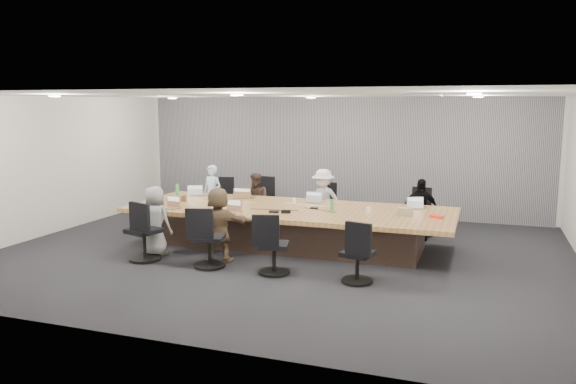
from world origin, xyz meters
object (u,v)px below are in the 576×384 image
(bottle_clear, at_px, (225,197))
(snack_packet, at_px, (436,217))
(person_4, at_px, (155,221))
(person_3, at_px, (420,209))
(chair_3, at_px, (421,218))
(chair_6, at_px, (274,250))
(laptop_2, at_px, (316,201))
(person_1, at_px, (257,200))
(bottle_green_left, at_px, (177,190))
(bottle_green_right, at_px, (332,206))
(person_0, at_px, (212,195))
(person_2, at_px, (323,201))
(stapler, at_px, (286,212))
(laptop_4, at_px, (171,208))
(mug_brown, at_px, (184,198))
(laptop_0, at_px, (200,194))
(person_5, at_px, (218,224))
(laptop_5, at_px, (232,212))
(laptop_1, at_px, (247,197))
(chair_5, at_px, (209,243))
(chair_7, at_px, (357,259))
(chair_2, at_px, (327,211))
(chair_4, at_px, (144,236))
(conference_table, at_px, (290,226))
(canvas_bag, at_px, (405,212))
(chair_0, at_px, (219,204))
(chair_1, at_px, (263,204))

(bottle_clear, distance_m, snack_packet, 4.02)
(person_4, bearing_deg, person_3, -144.62)
(chair_3, xyz_separation_m, chair_6, (-1.90, -3.40, 0.02))
(laptop_2, relative_size, person_4, 0.27)
(person_1, bearing_deg, bottle_green_left, -134.63)
(bottle_green_right, bearing_deg, person_0, 153.85)
(chair_6, xyz_separation_m, bottle_green_right, (0.53, 1.51, 0.47))
(person_0, bearing_deg, chair_6, -37.21)
(person_2, height_order, stapler, person_2)
(laptop_4, xyz_separation_m, mug_brown, (-0.17, 0.76, 0.05))
(laptop_0, distance_m, bottle_green_right, 3.30)
(chair_6, relative_size, bottle_green_left, 3.01)
(person_1, relative_size, snack_packet, 5.98)
(person_5, xyz_separation_m, laptop_5, (0.00, 0.55, 0.11))
(laptop_1, bearing_deg, laptop_4, 52.85)
(laptop_2, bearing_deg, snack_packet, 164.96)
(person_4, bearing_deg, chair_5, 167.15)
(chair_3, bearing_deg, chair_7, 88.19)
(chair_2, height_order, chair_4, chair_4)
(person_5, height_order, laptop_5, person_5)
(chair_7, bearing_deg, snack_packet, 72.04)
(chair_3, relative_size, person_3, 0.61)
(laptop_2, bearing_deg, laptop_0, 4.95)
(person_1, xyz_separation_m, person_3, (3.44, 0.00, 0.02))
(person_1, distance_m, laptop_4, 2.31)
(conference_table, bearing_deg, person_4, -146.41)
(chair_4, bearing_deg, bottle_green_right, 45.04)
(person_4, bearing_deg, canvas_bag, -159.20)
(mug_brown, bearing_deg, chair_2, 35.24)
(person_5, bearing_deg, laptop_4, -37.70)
(person_1, xyz_separation_m, bottle_green_left, (-1.44, -0.87, 0.28))
(bottle_green_right, bearing_deg, person_3, 48.34)
(chair_0, distance_m, person_4, 3.07)
(chair_3, height_order, person_0, person_0)
(chair_5, height_order, chair_6, chair_5)
(chair_1, relative_size, person_3, 0.72)
(chair_5, bearing_deg, laptop_4, 128.75)
(chair_0, xyz_separation_m, person_5, (1.49, -3.05, 0.26))
(laptop_4, distance_m, canvas_bag, 4.23)
(chair_4, bearing_deg, chair_2, 73.48)
(chair_6, xyz_separation_m, person_2, (-0.07, 3.05, 0.28))
(chair_3, bearing_deg, laptop_0, 19.05)
(bottle_clear, bearing_deg, canvas_bag, -1.62)
(laptop_1, bearing_deg, bottle_green_left, 2.65)
(person_0, bearing_deg, person_1, 12.16)
(laptop_1, bearing_deg, chair_6, 111.61)
(laptop_1, bearing_deg, person_1, -100.07)
(person_4, distance_m, mug_brown, 1.33)
(laptop_1, bearing_deg, chair_4, 61.81)
(canvas_bag, bearing_deg, bottle_green_left, 174.09)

